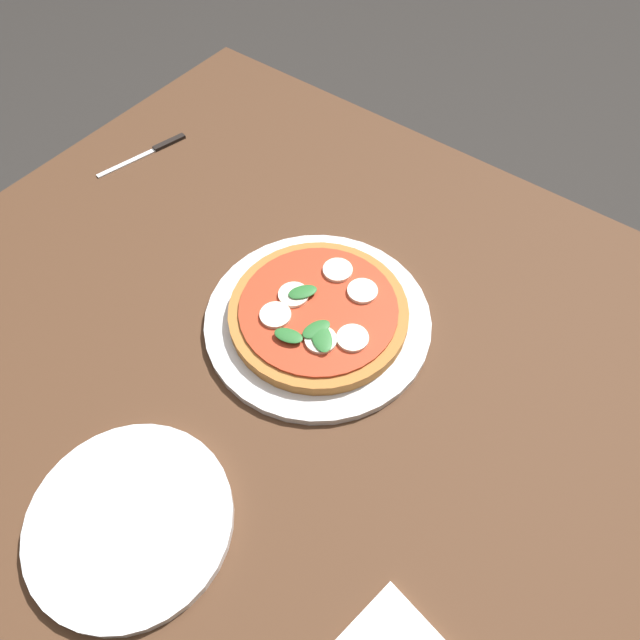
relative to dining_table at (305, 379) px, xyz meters
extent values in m
plane|color=#2D2B28|center=(0.00, 0.00, -0.63)|extent=(6.00, 6.00, 0.00)
cube|color=#4C301E|center=(0.00, 0.00, 0.09)|extent=(1.13, 0.93, 0.04)
cube|color=#4C301E|center=(-0.49, 0.39, -0.28)|extent=(0.07, 0.07, 0.70)
cube|color=#4C301E|center=(0.49, 0.39, -0.28)|extent=(0.07, 0.07, 0.70)
cylinder|color=silver|center=(0.00, 0.03, 0.12)|extent=(0.31, 0.31, 0.01)
cylinder|color=#B27033|center=(0.00, 0.03, 0.13)|extent=(0.24, 0.24, 0.02)
cylinder|color=#B7381E|center=(0.00, 0.03, 0.14)|extent=(0.21, 0.21, 0.00)
cylinder|color=white|center=(0.06, 0.02, 0.15)|extent=(0.04, 0.04, 0.00)
cylinder|color=white|center=(0.03, 0.09, 0.15)|extent=(0.04, 0.04, 0.00)
cylinder|color=white|center=(-0.02, 0.10, 0.15)|extent=(0.04, 0.04, 0.00)
cylinder|color=white|center=(-0.04, 0.03, 0.15)|extent=(0.04, 0.04, 0.00)
cylinder|color=white|center=(-0.04, -0.01, 0.15)|extent=(0.04, 0.04, 0.00)
cylinder|color=white|center=(0.03, -0.01, 0.15)|extent=(0.04, 0.04, 0.00)
ellipsoid|color=#286B2D|center=(0.00, -0.03, 0.15)|extent=(0.04, 0.03, 0.00)
ellipsoid|color=#286B2D|center=(-0.03, 0.04, 0.15)|extent=(0.04, 0.04, 0.00)
ellipsoid|color=#286B2D|center=(0.02, 0.00, 0.15)|extent=(0.03, 0.04, 0.00)
ellipsoid|color=#286B2D|center=(0.03, -0.01, 0.15)|extent=(0.05, 0.05, 0.00)
cylinder|color=white|center=(0.00, -0.31, 0.12)|extent=(0.23, 0.23, 0.01)
cube|color=black|center=(-0.44, 0.18, 0.11)|extent=(0.02, 0.06, 0.01)
cube|color=silver|center=(-0.46, 0.10, 0.11)|extent=(0.03, 0.11, 0.00)
camera|label=1|loc=(0.28, -0.34, 0.77)|focal=33.19mm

